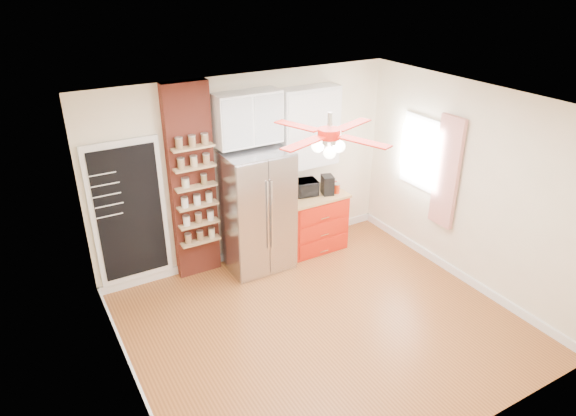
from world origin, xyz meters
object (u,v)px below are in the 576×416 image
fridge (257,211)px  pantry_jar_oats (185,183)px  ceiling_fan (329,134)px  red_cabinet (313,221)px  toaster_oven (303,188)px  canister_left (336,189)px  coffee_maker (327,185)px

fridge → pantry_jar_oats: fridge is taller
ceiling_fan → pantry_jar_oats: bearing=118.6°
ceiling_fan → red_cabinet: bearing=61.3°
red_cabinet → ceiling_fan: size_ratio=0.67×
pantry_jar_oats → fridge: bearing=-10.3°
fridge → red_cabinet: 1.06m
red_cabinet → toaster_oven: 0.58m
fridge → ceiling_fan: (0.05, -1.63, 1.55)m
ceiling_fan → pantry_jar_oats: 2.28m
ceiling_fan → canister_left: bearing=51.4°
coffee_maker → toaster_oven: bearing=173.4°
ceiling_fan → toaster_oven: 2.36m
fridge → coffee_maker: bearing=-2.3°
canister_left → ceiling_fan: bearing=-128.6°
red_cabinet → pantry_jar_oats: 2.14m
red_cabinet → pantry_jar_oats: pantry_jar_oats is taller
canister_left → red_cabinet: bearing=156.9°
ceiling_fan → pantry_jar_oats: size_ratio=12.17×
toaster_oven → coffee_maker: (0.33, -0.14, 0.03)m
coffee_maker → pantry_jar_oats: bearing=-169.0°
canister_left → pantry_jar_oats: (-2.21, 0.25, 0.46)m
coffee_maker → canister_left: coffee_maker is taller
fridge → ceiling_fan: size_ratio=1.25×
toaster_oven → pantry_jar_oats: bearing=-171.4°
toaster_oven → pantry_jar_oats: pantry_jar_oats is taller
red_cabinet → pantry_jar_oats: bearing=176.4°
ceiling_fan → toaster_oven: size_ratio=3.43×
red_cabinet → toaster_oven: (-0.16, 0.05, 0.56)m
ceiling_fan → canister_left: (1.23, 1.55, -1.46)m
coffee_maker → pantry_jar_oats: 2.12m
ceiling_fan → coffee_maker: (1.10, 1.58, -1.38)m
toaster_oven → pantry_jar_oats: size_ratio=3.55×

